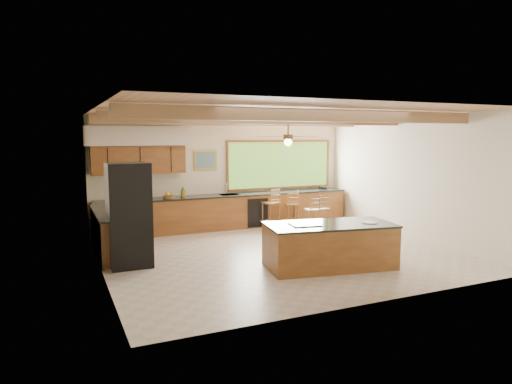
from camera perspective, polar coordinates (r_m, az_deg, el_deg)
name	(u,v)px	position (r m, az deg, el deg)	size (l,w,h in m)	color
ground	(278,253)	(9.92, 2.72, -7.58)	(7.20, 7.20, 0.00)	beige
room_shell	(258,149)	(10.11, 0.25, 5.41)	(7.27, 6.54, 3.02)	beige
counter_run	(205,216)	(11.80, -6.39, -2.94)	(7.12, 3.10, 1.22)	brown
island	(329,245)	(8.88, 9.16, -6.59)	(2.58, 1.54, 0.86)	brown
refrigerator	(129,215)	(9.06, -15.60, -2.76)	(0.79, 0.76, 2.00)	black
bar_stool_a	(292,205)	(12.64, 4.57, -1.61)	(0.43, 0.43, 1.02)	brown
bar_stool_b	(313,210)	(12.00, 7.17, -2.29)	(0.37, 0.37, 0.96)	brown
bar_stool_c	(272,204)	(12.33, 2.00, -1.45)	(0.50, 0.50, 1.15)	brown
bar_stool_d	(324,209)	(12.16, 8.47, -2.17)	(0.40, 0.40, 0.96)	brown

